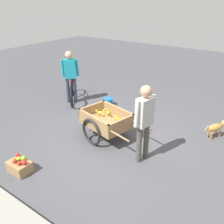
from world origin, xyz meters
TOP-DOWN VIEW (x-y plane):
  - ground_plane at (0.00, 0.00)m, footprint 24.00×24.00m
  - fruit_cart at (0.33, -0.07)m, footprint 1.78×1.13m
  - vendor_person at (-0.79, 0.20)m, footprint 0.27×0.56m
  - bicycle at (2.60, -1.27)m, footprint 1.17×1.26m
  - cyclist_person at (2.50, -1.16)m, footprint 0.40×0.40m
  - dog at (-1.81, -1.59)m, footprint 0.40×0.60m
  - plastic_bucket at (1.41, -1.62)m, footprint 0.30×0.30m
  - apple_crate at (0.96, 1.91)m, footprint 0.44×0.32m

SIDE VIEW (x-z plane):
  - ground_plane at x=0.00m, z-range 0.00..0.00m
  - plastic_bucket at x=1.41m, z-range 0.00..0.23m
  - apple_crate at x=0.96m, z-range -0.03..0.29m
  - dog at x=-1.81m, z-range 0.07..0.47m
  - bicycle at x=2.60m, z-range -0.07..0.78m
  - fruit_cart at x=0.33m, z-range 0.07..0.80m
  - vendor_person at x=-0.79m, z-range 0.16..1.79m
  - cyclist_person at x=2.50m, z-range 0.16..1.80m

